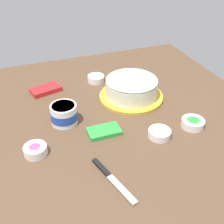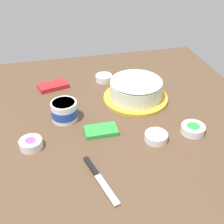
% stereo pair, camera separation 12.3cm
% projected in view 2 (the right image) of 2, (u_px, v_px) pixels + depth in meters
% --- Properties ---
extents(ground_plane, '(1.54, 1.54, 0.00)m').
position_uv_depth(ground_plane, '(97.00, 131.00, 1.18)').
color(ground_plane, brown).
extents(frosted_cake, '(0.31, 0.31, 0.11)m').
position_uv_depth(frosted_cake, '(136.00, 90.00, 1.35)').
color(frosted_cake, gold).
rests_on(frosted_cake, ground_plane).
extents(frosting_tub, '(0.11, 0.11, 0.09)m').
position_uv_depth(frosting_tub, '(64.00, 111.00, 1.22)').
color(frosting_tub, white).
rests_on(frosting_tub, ground_plane).
extents(spreading_knife, '(0.08, 0.23, 0.01)m').
position_uv_depth(spreading_knife, '(97.00, 175.00, 0.97)').
color(spreading_knife, silver).
rests_on(spreading_knife, ground_plane).
extents(sprinkle_bowl_green, '(0.10, 0.10, 0.04)m').
position_uv_depth(sprinkle_bowl_green, '(193.00, 129.00, 1.16)').
color(sprinkle_bowl_green, white).
rests_on(sprinkle_bowl_green, ground_plane).
extents(sprinkle_bowl_rainbow, '(0.09, 0.09, 0.04)m').
position_uv_depth(sprinkle_bowl_rainbow, '(31.00, 143.00, 1.08)').
color(sprinkle_bowl_rainbow, white).
rests_on(sprinkle_bowl_rainbow, ground_plane).
extents(sprinkle_bowl_orange, '(0.09, 0.09, 0.03)m').
position_uv_depth(sprinkle_bowl_orange, '(104.00, 78.00, 1.53)').
color(sprinkle_bowl_orange, white).
rests_on(sprinkle_bowl_orange, ground_plane).
extents(sprinkle_bowl_blue, '(0.09, 0.09, 0.03)m').
position_uv_depth(sprinkle_bowl_blue, '(156.00, 137.00, 1.12)').
color(sprinkle_bowl_blue, white).
rests_on(sprinkle_bowl_blue, ground_plane).
extents(candy_box_lower, '(0.13, 0.08, 0.02)m').
position_uv_depth(candy_box_lower, '(101.00, 131.00, 1.16)').
color(candy_box_lower, green).
rests_on(candy_box_lower, ground_plane).
extents(candy_box_upper, '(0.16, 0.12, 0.02)m').
position_uv_depth(candy_box_upper, '(53.00, 86.00, 1.47)').
color(candy_box_upper, red).
rests_on(candy_box_upper, ground_plane).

